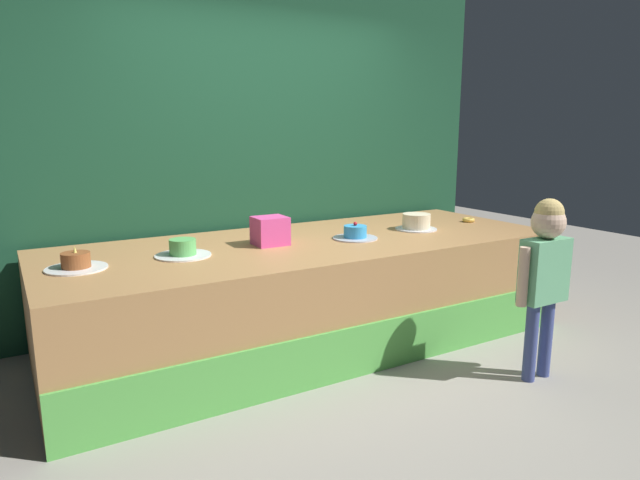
# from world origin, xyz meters

# --- Properties ---
(ground_plane) EXTENTS (12.00, 12.00, 0.00)m
(ground_plane) POSITION_xyz_m (0.00, 0.00, 0.00)
(ground_plane) COLOR gray
(stage_platform) EXTENTS (3.68, 1.41, 0.75)m
(stage_platform) POSITION_xyz_m (0.00, 0.69, 0.37)
(stage_platform) COLOR #B27F4C
(stage_platform) RESTS_ON ground_plane
(curtain_backdrop) EXTENTS (4.29, 0.08, 3.11)m
(curtain_backdrop) POSITION_xyz_m (0.00, 1.49, 1.55)
(curtain_backdrop) COLOR #19472D
(curtain_backdrop) RESTS_ON ground_plane
(child_figure) EXTENTS (0.44, 0.20, 1.14)m
(child_figure) POSITION_xyz_m (0.90, -0.59, 0.74)
(child_figure) COLOR #3F4C8C
(child_figure) RESTS_ON ground_plane
(pink_box) EXTENTS (0.23, 0.20, 0.20)m
(pink_box) POSITION_xyz_m (-0.31, 0.71, 0.85)
(pink_box) COLOR #E9499B
(pink_box) RESTS_ON stage_platform
(donut) EXTENTS (0.11, 0.11, 0.04)m
(donut) POSITION_xyz_m (1.56, 0.69, 0.77)
(donut) COLOR #F2BF4C
(donut) RESTS_ON stage_platform
(cake_far_left) EXTENTS (0.34, 0.34, 0.13)m
(cake_far_left) POSITION_xyz_m (-1.56, 0.67, 0.79)
(cake_far_left) COLOR white
(cake_far_left) RESTS_ON stage_platform
(cake_center_left) EXTENTS (0.35, 0.35, 0.11)m
(cake_center_left) POSITION_xyz_m (-0.94, 0.68, 0.79)
(cake_center_left) COLOR white
(cake_center_left) RESTS_ON stage_platform
(cake_center_right) EXTENTS (0.33, 0.33, 0.13)m
(cake_center_right) POSITION_xyz_m (0.31, 0.59, 0.79)
(cake_center_right) COLOR silver
(cake_center_right) RESTS_ON stage_platform
(cake_far_right) EXTENTS (0.33, 0.33, 0.13)m
(cake_far_right) POSITION_xyz_m (0.94, 0.64, 0.81)
(cake_far_right) COLOR silver
(cake_far_right) RESTS_ON stage_platform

